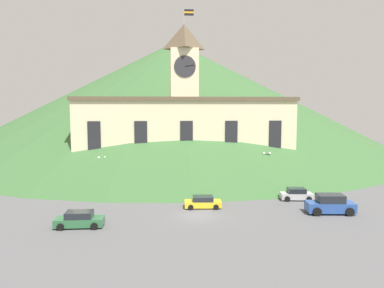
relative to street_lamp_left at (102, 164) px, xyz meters
name	(u,v)px	position (x,y,z in m)	size (l,w,h in m)	color
ground_plane	(199,216)	(12.41, -15.58, -3.27)	(160.00, 160.00, 0.00)	#565659
civic_building	(184,133)	(12.41, 8.00, 3.90)	(35.16, 11.85, 27.34)	beige
banner_fence	(188,178)	(12.41, -1.09, -1.93)	(35.62, 0.12, 2.68)	gold
hillside_backdrop	(175,97)	(12.41, 45.44, 10.87)	(111.76, 111.76, 28.28)	#386033
street_lamp_left	(102,164)	(0.00, 0.00, 0.00)	(1.26, 0.36, 4.42)	black
street_lamp_right	(183,162)	(11.71, 0.00, 0.18)	(1.26, 0.36, 4.70)	black
street_lamp_far_left	(267,161)	(24.29, 0.00, 0.23)	(1.26, 0.36, 4.79)	black
car_green_wagon	(79,220)	(0.54, -18.35, -2.55)	(4.63, 2.18, 1.55)	#2D663D
car_red_sedan	(125,188)	(3.65, -4.25, -2.60)	(4.47, 2.27, 1.45)	red
car_blue_van	(330,205)	(26.78, -15.96, -2.30)	(5.27, 2.78, 2.10)	#284C99
car_silver_hatch	(296,194)	(25.25, -9.94, -2.58)	(4.05, 2.33, 1.50)	#B7B7BC
car_yellow_coupe	(203,202)	(13.23, -12.48, -2.64)	(4.28, 2.29, 1.35)	yellow
pedestrian	(206,182)	(14.85, -2.82, -2.26)	(0.41, 0.45, 1.85)	#33567A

